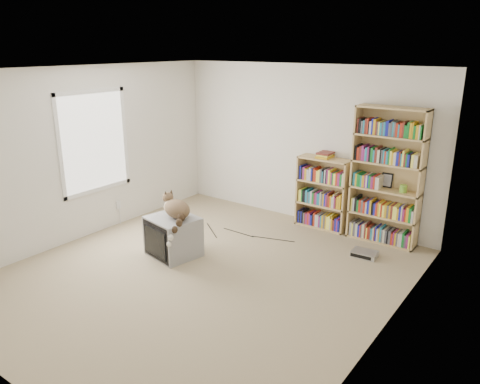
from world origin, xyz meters
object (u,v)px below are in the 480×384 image
Objects in this scene: bookcase_tall at (387,180)px; dvd_player at (365,254)px; crt_tv at (174,236)px; cat at (176,213)px; bookcase_short at (323,196)px.

bookcase_tall is 1.11m from dvd_player.
crt_tv is 0.37m from cat.
cat is at bearing -148.01° from dvd_player.
cat is 2.43m from bookcase_short.
cat is at bearing -1.01° from crt_tv.
bookcase_short is (1.09, 2.17, -0.12)m from cat.
crt_tv is at bearing -118.53° from bookcase_short.
bookcase_short reaches higher than crt_tv.
dvd_player is (2.07, 1.50, -0.60)m from cat.
bookcase_short is at bearing -179.93° from bookcase_tall.
crt_tv is 2.21× the size of dvd_player.
cat is (0.08, -0.02, 0.37)m from crt_tv.
dvd_player is (0.98, -0.67, -0.48)m from bookcase_short.
dvd_player is at bearing 46.12° from crt_tv.
cat is 0.56× the size of bookcase_short.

